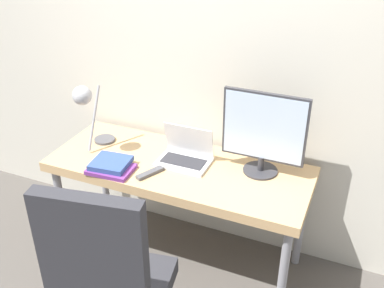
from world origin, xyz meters
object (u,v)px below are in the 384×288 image
(desk_lamp, at_px, (87,104))
(laptop, at_px, (185,155))
(book_stack, at_px, (111,166))
(office_chair, at_px, (108,282))
(monitor, at_px, (264,132))

(desk_lamp, bearing_deg, laptop, 10.53)
(desk_lamp, distance_m, book_stack, 0.40)
(laptop, bearing_deg, book_stack, -144.98)
(laptop, height_order, office_chair, office_chair)
(monitor, relative_size, office_chair, 0.42)
(monitor, bearing_deg, desk_lamp, -169.93)
(laptop, distance_m, desk_lamp, 0.66)
(laptop, height_order, book_stack, laptop)
(office_chair, relative_size, book_stack, 4.39)
(monitor, height_order, book_stack, monitor)
(desk_lamp, bearing_deg, office_chair, -52.78)
(office_chair, bearing_deg, book_stack, 120.38)
(book_stack, bearing_deg, desk_lamp, 147.78)
(monitor, xyz_separation_m, book_stack, (-0.81, -0.33, -0.23))
(laptop, bearing_deg, desk_lamp, -169.47)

